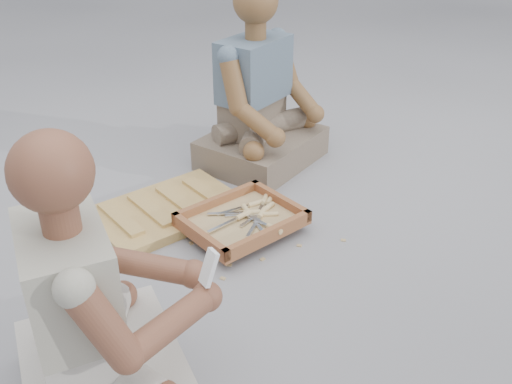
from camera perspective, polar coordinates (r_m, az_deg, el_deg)
ground at (r=2.13m, az=5.81°, el=-8.41°), size 60.00×60.00×0.00m
carved_panel at (r=2.50m, az=-8.91°, el=-1.81°), size 0.66×0.48×0.04m
tool_tray at (r=2.32m, az=-1.42°, el=-2.84°), size 0.49×0.41×0.06m
chisel_0 at (r=2.32m, az=-1.68°, el=-2.51°), size 0.22×0.06×0.02m
chisel_1 at (r=2.43m, az=1.28°, el=-1.03°), size 0.18×0.16×0.02m
chisel_2 at (r=2.38m, az=0.90°, el=-1.75°), size 0.21×0.09×0.02m
chisel_3 at (r=2.43m, az=0.76°, el=-1.01°), size 0.17×0.17×0.02m
chisel_4 at (r=2.35m, az=-0.94°, el=-2.06°), size 0.20×0.12×0.02m
chisel_5 at (r=2.41m, az=-0.46°, el=-1.27°), size 0.22×0.03×0.02m
chisel_6 at (r=2.36m, az=-0.80°, el=-2.03°), size 0.06×0.22×0.02m
chisel_7 at (r=2.33m, az=0.44°, el=-2.37°), size 0.18×0.15×0.02m
chisel_8 at (r=2.35m, az=0.85°, el=-2.27°), size 0.20×0.12×0.02m
chisel_9 at (r=2.26m, az=1.43°, el=-3.49°), size 0.07×0.22×0.02m
wood_chip_0 at (r=2.47m, az=-4.13°, el=-2.36°), size 0.02×0.02×0.00m
wood_chip_1 at (r=2.20m, az=0.65°, el=-6.74°), size 0.02×0.02×0.00m
wood_chip_2 at (r=2.28m, az=4.36°, el=-5.36°), size 0.02×0.02×0.00m
wood_chip_3 at (r=2.07m, az=-5.39°, el=-9.65°), size 0.02×0.02×0.00m
wood_chip_4 at (r=2.58m, az=-2.88°, el=-0.82°), size 0.02×0.02×0.00m
wood_chip_5 at (r=2.33m, az=8.73°, el=-4.78°), size 0.02×0.02×0.00m
wood_chip_6 at (r=2.11m, az=-3.34°, el=-8.62°), size 0.02×0.02×0.00m
wood_chip_7 at (r=2.30m, az=-6.50°, el=-5.11°), size 0.02×0.02×0.00m
wood_chip_8 at (r=2.31m, az=-4.70°, el=-4.91°), size 0.02×0.02×0.00m
wood_chip_9 at (r=2.52m, az=2.18°, el=-1.68°), size 0.02×0.02×0.00m
wood_chip_10 at (r=2.17m, az=-2.71°, el=-7.29°), size 0.02×0.02×0.00m
wood_chip_11 at (r=2.47m, az=-11.30°, el=-2.89°), size 0.02×0.02×0.00m
wood_chip_12 at (r=2.31m, az=-1.94°, el=-4.77°), size 0.02×0.02×0.00m
craftsman at (r=1.58m, az=-15.89°, el=-12.31°), size 0.58×0.58×0.82m
companion at (r=2.83m, az=0.40°, el=8.62°), size 0.70×0.64×0.90m
mobile_phone at (r=1.51m, az=-4.73°, el=-7.54°), size 0.05×0.04×0.10m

